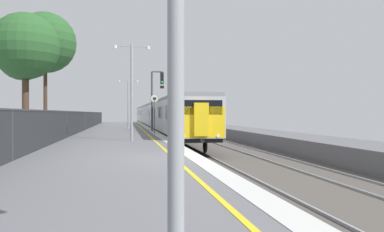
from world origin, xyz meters
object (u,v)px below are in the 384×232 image
commuter_train_at_platform (155,115)px  platform_lamp_mid (132,83)px  signal_gantry (155,94)px  speed_limit_sign (155,109)px  platform_lamp_far (128,99)px  background_tree_left (25,49)px  background_tree_centre (46,44)px

commuter_train_at_platform → platform_lamp_mid: (-3.67, -30.64, 1.89)m
signal_gantry → speed_limit_sign: 4.32m
platform_lamp_far → background_tree_left: bearing=-117.8°
platform_lamp_far → commuter_train_at_platform: bearing=73.1°
signal_gantry → background_tree_left: background_tree_left is taller
commuter_train_at_platform → platform_lamp_far: (-3.67, -12.06, 1.71)m
commuter_train_at_platform → background_tree_left: 27.62m
speed_limit_sign → platform_lamp_mid: (-1.82, -7.35, 1.32)m
signal_gantry → background_tree_centre: (-8.63, -1.15, 3.74)m
background_tree_centre → signal_gantry: bearing=7.6°
speed_limit_sign → background_tree_centre: bearing=160.4°
platform_lamp_mid → background_tree_left: background_tree_left is taller
commuter_train_at_platform → background_tree_centre: bearing=-116.4°
commuter_train_at_platform → speed_limit_sign: (-1.85, -23.28, 0.57)m
platform_lamp_far → speed_limit_sign: bearing=-80.8°
speed_limit_sign → platform_lamp_far: 11.42m
speed_limit_sign → background_tree_centre: 10.14m
speed_limit_sign → background_tree_left: (-8.72, -1.85, 3.89)m
signal_gantry → platform_lamp_far: 7.46m
speed_limit_sign → background_tree_left: background_tree_left is taller
platform_lamp_far → background_tree_centre: bearing=-127.9°
background_tree_centre → background_tree_left: bearing=-95.5°
background_tree_left → background_tree_centre: bearing=84.5°
signal_gantry → background_tree_left: size_ratio=0.63×
commuter_train_at_platform → platform_lamp_mid: platform_lamp_mid is taller
speed_limit_sign → background_tree_left: 9.72m
platform_lamp_mid → background_tree_left: (-6.90, 5.51, 2.57)m
speed_limit_sign → background_tree_left: bearing=-168.0°
commuter_train_at_platform → signal_gantry: size_ratio=12.55×
platform_lamp_mid → background_tree_left: bearing=141.4°
speed_limit_sign → platform_lamp_mid: 7.69m
platform_lamp_far → signal_gantry: bearing=-72.9°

